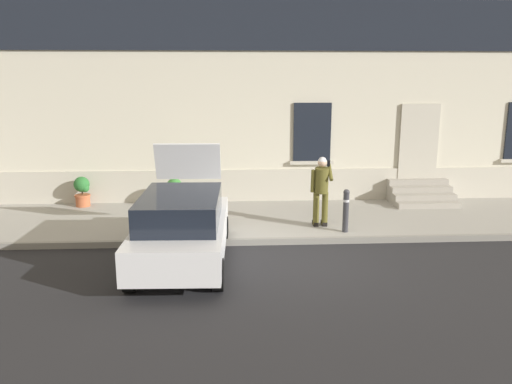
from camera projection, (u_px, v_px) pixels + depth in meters
ground_plane at (297, 258)px, 10.91m from camera, size 80.00×80.00×0.00m
sidewalk at (283, 219)px, 13.62m from camera, size 24.00×3.60×0.15m
curb_edge at (292, 241)px, 11.81m from camera, size 24.00×0.12×0.15m
building_facade at (276, 79)px, 15.23m from camera, size 24.00×1.52×7.50m
entrance_stoop at (421, 194)px, 15.07m from camera, size 1.80×1.28×0.64m
hatchback_car_white at (182, 227)px, 10.44m from camera, size 1.90×4.12×2.34m
bollard_near_person at (346, 209)px, 12.14m from camera, size 0.15×0.15×1.04m
person_on_phone at (321, 187)px, 12.50m from camera, size 0.51×0.47×1.75m
planter_terracotta at (82, 191)px, 14.57m from camera, size 0.44×0.44×0.86m
planter_cream at (175, 192)px, 14.35m from camera, size 0.44×0.44×0.86m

